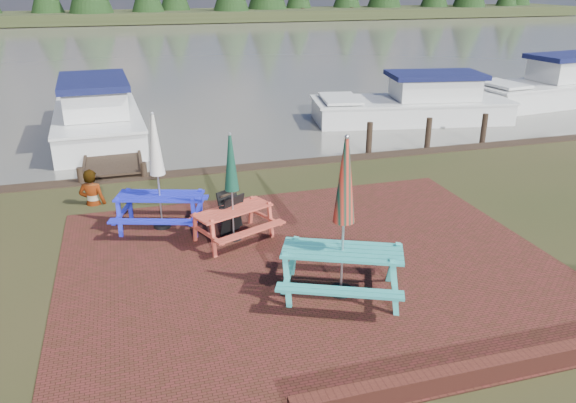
{
  "coord_description": "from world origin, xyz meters",
  "views": [
    {
      "loc": [
        -2.99,
        -7.63,
        4.95
      ],
      "look_at": [
        -0.22,
        1.83,
        1.0
      ],
      "focal_mm": 35.0,
      "sensor_mm": 36.0,
      "label": 1
    }
  ],
  "objects_px": {
    "chalkboard": "(231,212)",
    "person": "(89,170)",
    "picnic_table_blue": "(159,190)",
    "jetty": "(113,135)",
    "picnic_table_red": "(233,204)",
    "boat_jetty": "(97,116)",
    "boat_far": "(553,88)",
    "boat_near": "(415,106)",
    "picnic_table_teal": "(343,243)"
  },
  "relations": [
    {
      "from": "boat_near",
      "to": "boat_far",
      "type": "height_order",
      "value": "boat_far"
    },
    {
      "from": "boat_jetty",
      "to": "boat_near",
      "type": "bearing_deg",
      "value": -8.53
    },
    {
      "from": "picnic_table_red",
      "to": "boat_jetty",
      "type": "xyz_separation_m",
      "value": [
        -2.81,
        9.96,
        -0.29
      ]
    },
    {
      "from": "picnic_table_blue",
      "to": "person",
      "type": "height_order",
      "value": "picnic_table_blue"
    },
    {
      "from": "boat_far",
      "to": "boat_jetty",
      "type": "bearing_deg",
      "value": 82.84
    },
    {
      "from": "chalkboard",
      "to": "boat_near",
      "type": "bearing_deg",
      "value": 10.46
    },
    {
      "from": "picnic_table_teal",
      "to": "picnic_table_red",
      "type": "distance_m",
      "value": 2.9
    },
    {
      "from": "picnic_table_red",
      "to": "person",
      "type": "xyz_separation_m",
      "value": [
        -2.79,
        2.79,
        0.07
      ]
    },
    {
      "from": "picnic_table_red",
      "to": "picnic_table_blue",
      "type": "relative_size",
      "value": 0.89
    },
    {
      "from": "picnic_table_blue",
      "to": "jetty",
      "type": "relative_size",
      "value": 0.27
    },
    {
      "from": "picnic_table_blue",
      "to": "person",
      "type": "xyz_separation_m",
      "value": [
        -1.45,
        1.8,
        -0.02
      ]
    },
    {
      "from": "chalkboard",
      "to": "boat_jetty",
      "type": "bearing_deg",
      "value": 73.08
    },
    {
      "from": "picnic_table_teal",
      "to": "person",
      "type": "xyz_separation_m",
      "value": [
        -4.11,
        5.36,
        -0.11
      ]
    },
    {
      "from": "picnic_table_blue",
      "to": "boat_jetty",
      "type": "height_order",
      "value": "picnic_table_blue"
    },
    {
      "from": "boat_far",
      "to": "person",
      "type": "distance_m",
      "value": 20.08
    },
    {
      "from": "chalkboard",
      "to": "person",
      "type": "xyz_separation_m",
      "value": [
        -2.82,
        2.4,
        0.4
      ]
    },
    {
      "from": "picnic_table_teal",
      "to": "picnic_table_blue",
      "type": "relative_size",
      "value": 1.11
    },
    {
      "from": "boat_far",
      "to": "person",
      "type": "height_order",
      "value": "boat_far"
    },
    {
      "from": "picnic_table_teal",
      "to": "chalkboard",
      "type": "relative_size",
      "value": 3.15
    },
    {
      "from": "picnic_table_teal",
      "to": "picnic_table_blue",
      "type": "xyz_separation_m",
      "value": [
        -2.66,
        3.56,
        -0.09
      ]
    },
    {
      "from": "picnic_table_red",
      "to": "person",
      "type": "distance_m",
      "value": 3.95
    },
    {
      "from": "picnic_table_teal",
      "to": "boat_jetty",
      "type": "distance_m",
      "value": 13.2
    },
    {
      "from": "picnic_table_teal",
      "to": "person",
      "type": "bearing_deg",
      "value": 151.54
    },
    {
      "from": "picnic_table_blue",
      "to": "person",
      "type": "relative_size",
      "value": 1.45
    },
    {
      "from": "boat_jetty",
      "to": "person",
      "type": "bearing_deg",
      "value": -92.55
    },
    {
      "from": "chalkboard",
      "to": "jetty",
      "type": "height_order",
      "value": "chalkboard"
    },
    {
      "from": "picnic_table_blue",
      "to": "boat_near",
      "type": "xyz_separation_m",
      "value": [
        10.09,
        7.78,
        -0.46
      ]
    },
    {
      "from": "jetty",
      "to": "boat_near",
      "type": "bearing_deg",
      "value": 0.15
    },
    {
      "from": "picnic_table_blue",
      "to": "jetty",
      "type": "distance_m",
      "value": 7.85
    },
    {
      "from": "picnic_table_blue",
      "to": "boat_jetty",
      "type": "xyz_separation_m",
      "value": [
        -1.46,
        8.97,
        -0.38
      ]
    },
    {
      "from": "jetty",
      "to": "chalkboard",
      "type": "bearing_deg",
      "value": -74.18
    },
    {
      "from": "picnic_table_blue",
      "to": "person",
      "type": "bearing_deg",
      "value": 146.57
    },
    {
      "from": "chalkboard",
      "to": "jetty",
      "type": "xyz_separation_m",
      "value": [
        -2.37,
        8.35,
        -0.33
      ]
    },
    {
      "from": "boat_near",
      "to": "picnic_table_red",
      "type": "bearing_deg",
      "value": 144.85
    },
    {
      "from": "chalkboard",
      "to": "boat_far",
      "type": "distance_m",
      "value": 18.57
    },
    {
      "from": "picnic_table_red",
      "to": "boat_far",
      "type": "height_order",
      "value": "picnic_table_red"
    },
    {
      "from": "chalkboard",
      "to": "boat_near",
      "type": "distance_m",
      "value": 12.09
    },
    {
      "from": "picnic_table_red",
      "to": "picnic_table_blue",
      "type": "height_order",
      "value": "picnic_table_blue"
    },
    {
      "from": "chalkboard",
      "to": "boat_near",
      "type": "relative_size",
      "value": 0.11
    },
    {
      "from": "jetty",
      "to": "boat_jetty",
      "type": "xyz_separation_m",
      "value": [
        -0.47,
        1.22,
        0.37
      ]
    },
    {
      "from": "person",
      "to": "boat_near",
      "type": "bearing_deg",
      "value": -134.9
    },
    {
      "from": "boat_near",
      "to": "boat_far",
      "type": "bearing_deg",
      "value": -71.24
    },
    {
      "from": "boat_jetty",
      "to": "person",
      "type": "xyz_separation_m",
      "value": [
        0.01,
        -7.17,
        0.36
      ]
    },
    {
      "from": "picnic_table_blue",
      "to": "chalkboard",
      "type": "height_order",
      "value": "picnic_table_blue"
    },
    {
      "from": "picnic_table_red",
      "to": "chalkboard",
      "type": "xyz_separation_m",
      "value": [
        0.03,
        0.39,
        -0.32
      ]
    },
    {
      "from": "picnic_table_red",
      "to": "boat_jetty",
      "type": "relative_size",
      "value": 0.27
    },
    {
      "from": "jetty",
      "to": "boat_jetty",
      "type": "distance_m",
      "value": 1.36
    },
    {
      "from": "picnic_table_teal",
      "to": "jetty",
      "type": "xyz_separation_m",
      "value": [
        -3.65,
        11.31,
        -0.84
      ]
    },
    {
      "from": "jetty",
      "to": "boat_near",
      "type": "distance_m",
      "value": 11.09
    },
    {
      "from": "picnic_table_red",
      "to": "chalkboard",
      "type": "distance_m",
      "value": 0.51
    }
  ]
}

